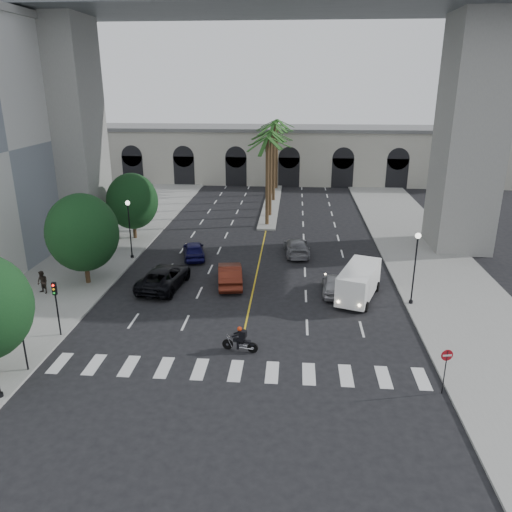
{
  "coord_description": "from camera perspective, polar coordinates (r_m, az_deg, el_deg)",
  "views": [
    {
      "loc": [
        2.99,
        -25.11,
        14.96
      ],
      "look_at": [
        0.52,
        6.0,
        4.09
      ],
      "focal_mm": 35.0,
      "sensor_mm": 36.0,
      "label": 1
    }
  ],
  "objects": [
    {
      "name": "ground",
      "position": [
        29.38,
        -1.98,
        -11.42
      ],
      "size": [
        140.0,
        140.0,
        0.0
      ],
      "primitive_type": "plane",
      "color": "black",
      "rests_on": "ground"
    },
    {
      "name": "sidewalk_left",
      "position": [
        46.41,
        -18.55,
        -0.55
      ],
      "size": [
        8.0,
        100.0,
        0.15
      ],
      "primitive_type": "cube",
      "color": "gray",
      "rests_on": "ground"
    },
    {
      "name": "sidewalk_right",
      "position": [
        44.44,
        19.93,
        -1.58
      ],
      "size": [
        8.0,
        100.0,
        0.15
      ],
      "primitive_type": "cube",
      "color": "gray",
      "rests_on": "ground"
    },
    {
      "name": "median",
      "position": [
        64.91,
        1.78,
        5.95
      ],
      "size": [
        2.0,
        24.0,
        0.2
      ],
      "primitive_type": "cube",
      "color": "gray",
      "rests_on": "ground"
    },
    {
      "name": "pier_building",
      "position": [
        80.88,
        2.42,
        11.58
      ],
      "size": [
        71.0,
        10.5,
        8.5
      ],
      "color": "beige",
      "rests_on": "ground"
    },
    {
      "name": "bridge",
      "position": [
        47.25,
        5.5,
        23.43
      ],
      "size": [
        75.0,
        13.0,
        26.0
      ],
      "color": "gray",
      "rests_on": "ground"
    },
    {
      "name": "palm_a",
      "position": [
        53.52,
        1.33,
        12.9
      ],
      "size": [
        3.2,
        3.2,
        10.3
      ],
      "color": "#47331E",
      "rests_on": "ground"
    },
    {
      "name": "palm_b",
      "position": [
        57.46,
        1.67,
        13.61
      ],
      "size": [
        3.2,
        3.2,
        10.6
      ],
      "color": "#47331E",
      "rests_on": "ground"
    },
    {
      "name": "palm_c",
      "position": [
        61.49,
        1.58,
        13.54
      ],
      "size": [
        3.2,
        3.2,
        10.1
      ],
      "color": "#47331E",
      "rests_on": "ground"
    },
    {
      "name": "palm_d",
      "position": [
        65.39,
        2.09,
        14.52
      ],
      "size": [
        3.2,
        3.2,
        10.9
      ],
      "color": "#47331E",
      "rests_on": "ground"
    },
    {
      "name": "palm_e",
      "position": [
        69.42,
        2.03,
        14.41
      ],
      "size": [
        3.2,
        3.2,
        10.4
      ],
      "color": "#47331E",
      "rests_on": "ground"
    },
    {
      "name": "palm_f",
      "position": [
        73.37,
        2.42,
        14.88
      ],
      "size": [
        3.2,
        3.2,
        10.7
      ],
      "color": "#47331E",
      "rests_on": "ground"
    },
    {
      "name": "street_tree_mid",
      "position": [
        40.05,
        -19.21,
        2.54
      ],
      "size": [
        5.44,
        5.44,
        7.21
      ],
      "color": "#382616",
      "rests_on": "ground"
    },
    {
      "name": "street_tree_far",
      "position": [
        50.96,
        -13.95,
        6.09
      ],
      "size": [
        5.04,
        5.04,
        6.68
      ],
      "color": "#382616",
      "rests_on": "ground"
    },
    {
      "name": "lamp_post_left_far",
      "position": [
        45.11,
        -14.27,
        3.51
      ],
      "size": [
        0.4,
        0.4,
        5.35
      ],
      "color": "black",
      "rests_on": "ground"
    },
    {
      "name": "lamp_post_right",
      "position": [
        36.12,
        17.73,
        -0.71
      ],
      "size": [
        0.4,
        0.4,
        5.35
      ],
      "color": "black",
      "rests_on": "ground"
    },
    {
      "name": "traffic_signal_near",
      "position": [
        29.5,
        -25.22,
        -7.74
      ],
      "size": [
        0.25,
        0.18,
        3.65
      ],
      "color": "black",
      "rests_on": "ground"
    },
    {
      "name": "traffic_signal_far",
      "position": [
        32.67,
        -21.9,
        -4.67
      ],
      "size": [
        0.25,
        0.18,
        3.65
      ],
      "color": "black",
      "rests_on": "ground"
    },
    {
      "name": "motorcycle_rider",
      "position": [
        29.59,
        -1.72,
        -9.59
      ],
      "size": [
        2.17,
        0.67,
        1.58
      ],
      "rotation": [
        0.0,
        0.0,
        -0.2
      ],
      "color": "black",
      "rests_on": "ground"
    },
    {
      "name": "car_a",
      "position": [
        37.74,
        8.89,
        -3.21
      ],
      "size": [
        1.87,
        4.3,
        1.44
      ],
      "primitive_type": "imported",
      "rotation": [
        0.0,
        0.0,
        3.1
      ],
      "color": "#A1A0A5",
      "rests_on": "ground"
    },
    {
      "name": "car_b",
      "position": [
        38.88,
        -3.0,
        -2.11
      ],
      "size": [
        2.55,
        5.35,
        1.69
      ],
      "primitive_type": "imported",
      "rotation": [
        0.0,
        0.0,
        3.29
      ],
      "color": "#571D11",
      "rests_on": "ground"
    },
    {
      "name": "car_c",
      "position": [
        38.98,
        -10.46,
        -2.38
      ],
      "size": [
        3.48,
        6.33,
        1.68
      ],
      "primitive_type": "imported",
      "rotation": [
        0.0,
        0.0,
        3.02
      ],
      "color": "black",
      "rests_on": "ground"
    },
    {
      "name": "car_d",
      "position": [
        45.84,
        4.66,
        1.07
      ],
      "size": [
        2.57,
        5.33,
        1.49
      ],
      "primitive_type": "imported",
      "rotation": [
        0.0,
        0.0,
        3.24
      ],
      "color": "slate",
      "rests_on": "ground"
    },
    {
      "name": "car_e",
      "position": [
        45.07,
        -7.13,
        0.7
      ],
      "size": [
        2.89,
        4.86,
        1.55
      ],
      "primitive_type": "imported",
      "rotation": [
        0.0,
        0.0,
        3.39
      ],
      "color": "#0F0D41",
      "rests_on": "ground"
    },
    {
      "name": "cargo_van",
      "position": [
        36.88,
        11.65,
        -2.91
      ],
      "size": [
        3.82,
        5.98,
        2.39
      ],
      "rotation": [
        0.0,
        0.0,
        -0.34
      ],
      "color": "white",
      "rests_on": "ground"
    },
    {
      "name": "pedestrian_b",
      "position": [
        40.1,
        -23.22,
        -2.78
      ],
      "size": [
        1.04,
        0.94,
        1.74
      ],
      "primitive_type": "imported",
      "rotation": [
        0.0,
        0.0,
        -0.4
      ],
      "color": "black",
      "rests_on": "sidewalk_left"
    },
    {
      "name": "do_not_enter_sign",
      "position": [
        27.06,
        20.9,
        -11.25
      ],
      "size": [
        0.61,
        0.15,
        2.51
      ],
      "rotation": [
        0.0,
        0.0,
        0.2
      ],
      "color": "black",
      "rests_on": "ground"
    }
  ]
}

